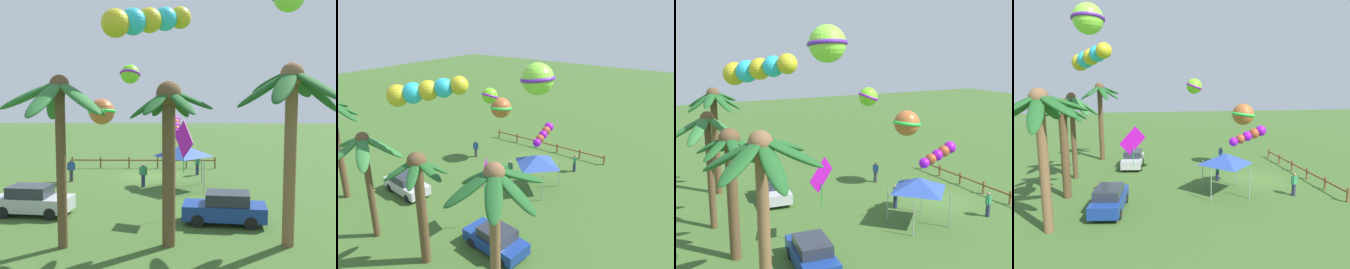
# 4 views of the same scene
# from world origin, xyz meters

# --- Properties ---
(ground_plane) EXTENTS (120.00, 120.00, 0.00)m
(ground_plane) POSITION_xyz_m (0.00, 0.00, 0.00)
(ground_plane) COLOR #3D6028
(palm_tree_0) EXTENTS (3.40, 3.16, 6.65)m
(palm_tree_0) POSITION_xyz_m (-1.74, 14.25, 4.74)
(palm_tree_0) COLOR brown
(palm_tree_0) RESTS_ON ground
(palm_tree_1) EXTENTS (4.47, 4.31, 6.89)m
(palm_tree_1) POSITION_xyz_m (2.53, 14.54, 5.35)
(palm_tree_1) COLOR brown
(palm_tree_1) RESTS_ON ground
(palm_tree_2) EXTENTS (4.33, 4.52, 7.37)m
(palm_tree_2) POSITION_xyz_m (-6.58, 14.08, 5.65)
(palm_tree_2) COLOR brown
(palm_tree_2) RESTS_ON ground
(palm_tree_3) EXTENTS (3.98, 3.83, 7.66)m
(palm_tree_3) POSITION_xyz_m (8.45, 13.06, 5.79)
(palm_tree_3) COLOR brown
(palm_tree_3) RESTS_ON ground
(rail_fence) EXTENTS (12.07, 0.12, 0.95)m
(rail_fence) POSITION_xyz_m (0.76, -3.80, 0.59)
(rail_fence) COLOR brown
(rail_fence) RESTS_ON ground
(parked_car_0) EXTENTS (4.05, 2.08, 1.51)m
(parked_car_0) POSITION_xyz_m (5.32, 9.98, 0.75)
(parked_car_0) COLOR #BCBCC1
(parked_car_0) RESTS_ON ground
(parked_car_1) EXTENTS (4.07, 2.15, 1.51)m
(parked_car_1) POSITION_xyz_m (-4.35, 11.23, 0.75)
(parked_car_1) COLOR navy
(parked_car_1) RESTS_ON ground
(spectator_0) EXTENTS (0.53, 0.33, 1.59)m
(spectator_0) POSITION_xyz_m (5.43, 1.69, 0.81)
(spectator_0) COLOR #38383D
(spectator_0) RESTS_ON ground
(spectator_1) EXTENTS (0.53, 0.33, 1.59)m
(spectator_1) POSITION_xyz_m (0.19, 3.38, 0.81)
(spectator_1) COLOR #2D3351
(spectator_1) RESTS_ON ground
(spectator_2) EXTENTS (0.36, 0.51, 1.59)m
(spectator_2) POSITION_xyz_m (-3.62, -0.95, 0.81)
(spectator_2) COLOR #2D3351
(spectator_2) RESTS_ON ground
(festival_tent) EXTENTS (2.86, 2.86, 2.85)m
(festival_tent) POSITION_xyz_m (-2.45, 3.56, 2.47)
(festival_tent) COLOR #9E9EA3
(festival_tent) RESTS_ON ground
(kite_ball_0) EXTENTS (2.51, 2.52, 1.89)m
(kite_ball_0) POSITION_xyz_m (3.45, 0.28, 4.89)
(kite_ball_0) COLOR #B6612E
(kite_tube_1) EXTENTS (3.76, 2.99, 1.65)m
(kite_tube_1) POSITION_xyz_m (-0.69, 12.51, 9.26)
(kite_tube_1) COLOR gold
(kite_ball_2) EXTENTS (1.61, 1.60, 1.41)m
(kite_ball_2) POSITION_xyz_m (-7.02, 11.58, 10.48)
(kite_ball_2) COLOR #8CE73E
(kite_ball_3) EXTENTS (1.48, 1.46, 1.16)m
(kite_ball_3) POSITION_xyz_m (0.80, 5.17, 7.37)
(kite_ball_3) COLOR #75DD27
(kite_tube_4) EXTENTS (0.78, 2.70, 1.43)m
(kite_tube_4) POSITION_xyz_m (-1.94, 1.73, 3.95)
(kite_tube_4) COLOR #9913D5
(kite_diamond_5) EXTENTS (0.93, 1.70, 2.65)m
(kite_diamond_5) POSITION_xyz_m (-2.39, 9.81, 3.85)
(kite_diamond_5) COLOR #B911B8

